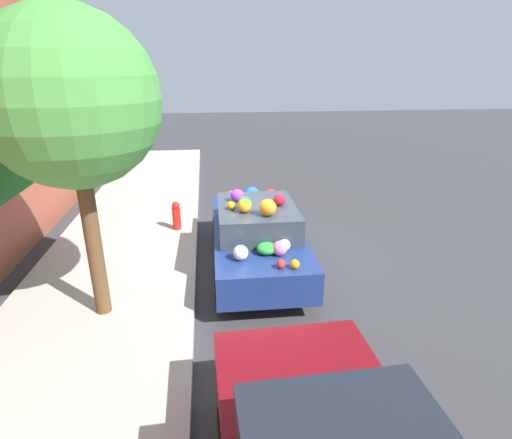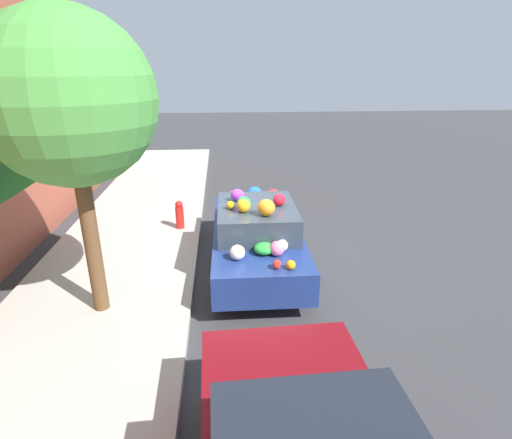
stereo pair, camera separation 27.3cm
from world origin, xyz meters
name	(u,v)px [view 2 (the right image)]	position (x,y,z in m)	size (l,w,h in m)	color
ground_plane	(250,266)	(0.00, 0.00, 0.00)	(60.00, 60.00, 0.00)	#38383A
sidewalk_curb	(116,268)	(0.00, 2.70, 0.07)	(24.00, 3.20, 0.14)	#B2ADA3
street_tree	(69,101)	(-1.52, 2.56, 3.43)	(2.41, 2.41, 4.52)	brown
fire_hydrant	(180,215)	(1.91, 1.58, 0.48)	(0.20, 0.20, 0.70)	red
art_car	(256,234)	(-0.03, -0.13, 0.73)	(4.16, 1.76, 1.68)	navy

